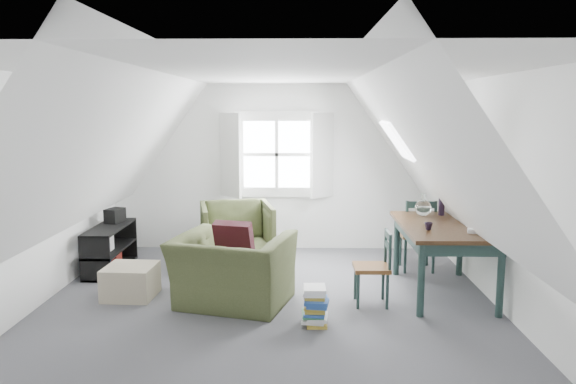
{
  "coord_description": "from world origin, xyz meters",
  "views": [
    {
      "loc": [
        0.34,
        -5.7,
        2.15
      ],
      "look_at": [
        0.21,
        0.6,
        1.2
      ],
      "focal_mm": 35.0,
      "sensor_mm": 36.0,
      "label": 1
    }
  ],
  "objects_px": {
    "dining_table": "(444,233)",
    "media_shelf": "(109,251)",
    "dining_chair_far": "(418,233)",
    "armchair_far": "(237,266)",
    "magazine_stack": "(315,306)",
    "ottoman": "(131,281)",
    "dining_chair_near": "(374,266)",
    "armchair_near": "(233,305)"
  },
  "relations": [
    {
      "from": "dining_table",
      "to": "media_shelf",
      "type": "xyz_separation_m",
      "value": [
        -4.19,
        0.85,
        -0.45
      ]
    },
    {
      "from": "dining_chair_far",
      "to": "armchair_far",
      "type": "bearing_deg",
      "value": -11.66
    },
    {
      "from": "dining_table",
      "to": "magazine_stack",
      "type": "distance_m",
      "value": 1.87
    },
    {
      "from": "ottoman",
      "to": "magazine_stack",
      "type": "xyz_separation_m",
      "value": [
        2.09,
        -0.79,
        0.01
      ]
    },
    {
      "from": "armchair_far",
      "to": "magazine_stack",
      "type": "xyz_separation_m",
      "value": [
        1.01,
        -2.08,
        0.19
      ]
    },
    {
      "from": "dining_chair_far",
      "to": "dining_chair_near",
      "type": "bearing_deg",
      "value": 52.61
    },
    {
      "from": "armchair_near",
      "to": "dining_chair_far",
      "type": "bearing_deg",
      "value": -133.56
    },
    {
      "from": "dining_chair_far",
      "to": "media_shelf",
      "type": "bearing_deg",
      "value": -6.64
    },
    {
      "from": "dining_chair_far",
      "to": "dining_chair_near",
      "type": "xyz_separation_m",
      "value": [
        -0.74,
        -1.32,
        -0.07
      ]
    },
    {
      "from": "ottoman",
      "to": "media_shelf",
      "type": "relative_size",
      "value": 0.47
    },
    {
      "from": "dining_chair_far",
      "to": "magazine_stack",
      "type": "bearing_deg",
      "value": 45.9
    },
    {
      "from": "ottoman",
      "to": "magazine_stack",
      "type": "relative_size",
      "value": 1.43
    },
    {
      "from": "armchair_far",
      "to": "ottoman",
      "type": "height_order",
      "value": "armchair_far"
    },
    {
      "from": "magazine_stack",
      "to": "armchair_near",
      "type": "bearing_deg",
      "value": 148.21
    },
    {
      "from": "armchair_near",
      "to": "media_shelf",
      "type": "height_order",
      "value": "media_shelf"
    },
    {
      "from": "dining_table",
      "to": "dining_chair_near",
      "type": "height_order",
      "value": "dining_table"
    },
    {
      "from": "dining_chair_near",
      "to": "media_shelf",
      "type": "distance_m",
      "value": 3.57
    },
    {
      "from": "ottoman",
      "to": "dining_chair_near",
      "type": "xyz_separation_m",
      "value": [
        2.75,
        -0.18,
        0.25
      ]
    },
    {
      "from": "dining_table",
      "to": "dining_chair_far",
      "type": "distance_m",
      "value": 0.97
    },
    {
      "from": "ottoman",
      "to": "magazine_stack",
      "type": "distance_m",
      "value": 2.23
    },
    {
      "from": "armchair_near",
      "to": "ottoman",
      "type": "distance_m",
      "value": 1.24
    },
    {
      "from": "dining_table",
      "to": "magazine_stack",
      "type": "relative_size",
      "value": 4.3
    },
    {
      "from": "ottoman",
      "to": "dining_chair_near",
      "type": "height_order",
      "value": "dining_chair_near"
    },
    {
      "from": "dining_table",
      "to": "media_shelf",
      "type": "distance_m",
      "value": 4.3
    },
    {
      "from": "dining_table",
      "to": "armchair_far",
      "type": "bearing_deg",
      "value": 152.62
    },
    {
      "from": "armchair_near",
      "to": "armchair_far",
      "type": "height_order",
      "value": "armchair_far"
    },
    {
      "from": "armchair_near",
      "to": "dining_table",
      "type": "distance_m",
      "value": 2.53
    },
    {
      "from": "dining_chair_far",
      "to": "magazine_stack",
      "type": "xyz_separation_m",
      "value": [
        -1.41,
        -1.92,
        -0.31
      ]
    },
    {
      "from": "dining_chair_far",
      "to": "media_shelf",
      "type": "xyz_separation_m",
      "value": [
        -4.09,
        -0.09,
        -0.24
      ]
    },
    {
      "from": "dining_chair_far",
      "to": "media_shelf",
      "type": "height_order",
      "value": "dining_chair_far"
    },
    {
      "from": "armchair_far",
      "to": "magazine_stack",
      "type": "relative_size",
      "value": 2.52
    },
    {
      "from": "media_shelf",
      "to": "dining_chair_far",
      "type": "bearing_deg",
      "value": -2.79
    },
    {
      "from": "armchair_near",
      "to": "armchair_far",
      "type": "relative_size",
      "value": 1.24
    },
    {
      "from": "dining_chair_near",
      "to": "magazine_stack",
      "type": "bearing_deg",
      "value": -58.17
    },
    {
      "from": "armchair_near",
      "to": "media_shelf",
      "type": "relative_size",
      "value": 1.03
    },
    {
      "from": "dining_chair_near",
      "to": "media_shelf",
      "type": "bearing_deg",
      "value": -120.73
    },
    {
      "from": "dining_chair_near",
      "to": "armchair_far",
      "type": "bearing_deg",
      "value": -141.99
    },
    {
      "from": "media_shelf",
      "to": "magazine_stack",
      "type": "distance_m",
      "value": 3.25
    },
    {
      "from": "armchair_near",
      "to": "dining_chair_far",
      "type": "height_order",
      "value": "dining_chair_far"
    },
    {
      "from": "armchair_far",
      "to": "media_shelf",
      "type": "distance_m",
      "value": 1.71
    },
    {
      "from": "magazine_stack",
      "to": "armchair_far",
      "type": "bearing_deg",
      "value": 115.99
    },
    {
      "from": "dining_chair_near",
      "to": "ottoman",
      "type": "bearing_deg",
      "value": -104.46
    }
  ]
}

